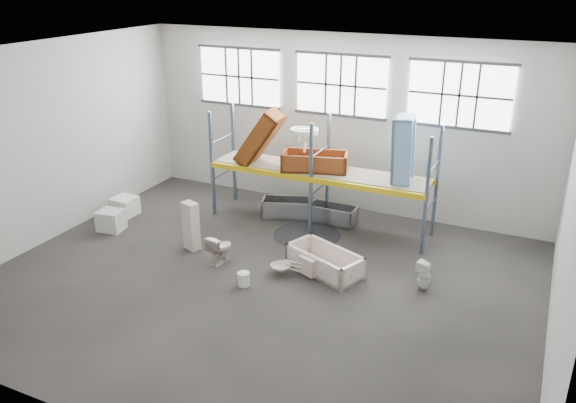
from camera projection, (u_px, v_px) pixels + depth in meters
The scene contains 34 objects.
floor at pixel (260, 283), 13.19m from camera, with size 12.00×10.00×0.10m, color #49423E.
ceiling at pixel (255, 54), 11.29m from camera, with size 12.00×10.00×0.10m, color silver.
wall_back at pixel (341, 123), 16.48m from camera, with size 12.00×0.10×5.00m, color beige.
wall_front at pixel (87, 288), 8.00m from camera, with size 12.00×0.10×5.00m, color beige.
wall_left at pixel (45, 143), 14.62m from camera, with size 0.10×10.00×5.00m, color #BAB6AD.
wall_right at pixel (573, 228), 9.86m from camera, with size 0.10×10.00×5.00m, color #B0ACA3.
window_left at pixel (240, 77), 17.24m from camera, with size 2.60×0.04×1.60m, color white.
window_mid at pixel (341, 85), 15.98m from camera, with size 2.60×0.04×1.60m, color white.
window_right at pixel (460, 95), 14.72m from camera, with size 2.60×0.04×1.60m, color white.
rack_upright_la at pixel (212, 164), 16.23m from camera, with size 0.08×0.08×3.00m, color slate.
rack_upright_lb at pixel (234, 153), 17.24m from camera, with size 0.08×0.08×3.00m, color slate.
rack_upright_ma at pixel (311, 180), 15.05m from camera, with size 0.08×0.08×3.00m, color slate.
rack_upright_mb at pixel (328, 166), 16.06m from camera, with size 0.08×0.08×3.00m, color slate.
rack_upright_ra at pixel (426, 198), 13.87m from camera, with size 0.08×0.08×3.00m, color slate.
rack_upright_rb at pixel (437, 182), 14.88m from camera, with size 0.08×0.08×3.00m, color slate.
rack_beam_front at pixel (311, 180), 15.05m from camera, with size 6.00×0.10×0.14m, color yellow.
rack_beam_back at pixel (328, 166), 16.06m from camera, with size 6.00×0.10×0.14m, color yellow.
shelf_deck at pixel (320, 170), 15.52m from camera, with size 5.90×1.10×0.03m, color gray.
wet_patch at pixel (307, 235), 15.44m from camera, with size 1.80×1.80×0.00m, color black.
bathtub_beige at pixel (325, 261), 13.50m from camera, with size 1.81×0.85×0.53m, color beige, non-canonical shape.
cistern_spare at pixel (308, 266), 13.26m from camera, with size 0.44×0.21×0.42m, color beige.
sink_in_tub at pixel (281, 268), 13.41m from camera, with size 0.48×0.48×0.17m, color beige.
toilet_beige at pixel (220, 248), 13.93m from camera, with size 0.39×0.69×0.70m, color beige.
cistern_tall at pixel (191, 226), 14.48m from camera, with size 0.40×0.26×1.25m, color beige.
toilet_white at pixel (424, 275), 12.72m from camera, with size 0.31×0.31×0.68m, color white.
steel_tub_left at pixel (288, 208), 16.50m from camera, with size 1.43×0.67×0.52m, color #B3B6BB, non-canonical shape.
steel_tub_right at pixel (333, 214), 16.16m from camera, with size 1.32×0.62×0.49m, color #A6A8AD, non-canonical shape.
rust_tub_flat at pixel (315, 161), 15.43m from camera, with size 1.73×0.81×0.49m, color #9C3813, non-canonical shape.
rust_tub_tilted at pixel (260, 138), 15.79m from camera, with size 1.67×0.78×0.47m, color brown, non-canonical shape.
sink_on_shelf at pixel (304, 151), 15.38m from camera, with size 0.74×0.57×0.65m, color white.
blue_tub_upright at pixel (403, 150), 14.39m from camera, with size 1.71×0.80×0.48m, color #7AA2D3, non-canonical shape.
bucket at pixel (244, 279), 12.94m from camera, with size 0.27×0.27×0.32m, color white.
carton_near at pixel (111, 220), 15.66m from camera, with size 0.65×0.55×0.55m, color silver.
carton_far at pixel (125, 206), 16.62m from camera, with size 0.63×0.63×0.53m, color white.
Camera 1 is at (5.47, -10.19, 6.60)m, focal length 36.24 mm.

